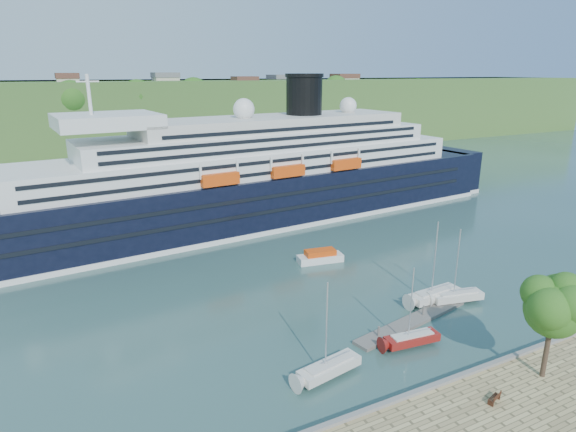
# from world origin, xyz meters

# --- Properties ---
(ground) EXTENTS (400.00, 400.00, 0.00)m
(ground) POSITION_xyz_m (0.00, 0.00, 0.00)
(ground) COLOR #284743
(ground) RESTS_ON ground
(far_hillside) EXTENTS (400.00, 50.00, 24.00)m
(far_hillside) POSITION_xyz_m (0.00, 145.00, 12.00)
(far_hillside) COLOR #2E5823
(far_hillside) RESTS_ON ground
(quay_coping) EXTENTS (220.00, 0.50, 0.30)m
(quay_coping) POSITION_xyz_m (0.00, -0.20, 1.15)
(quay_coping) COLOR slate
(quay_coping) RESTS_ON promenade
(cruise_ship) EXTENTS (119.46, 26.84, 26.60)m
(cruise_ship) POSITION_xyz_m (3.08, 53.33, 13.30)
(cruise_ship) COLOR black
(cruise_ship) RESTS_ON ground
(park_bench) EXTENTS (1.61, 1.04, 0.96)m
(park_bench) POSITION_xyz_m (1.48, -3.87, 1.48)
(park_bench) COLOR #4C2615
(park_bench) RESTS_ON promenade
(promenade_tree) EXTENTS (6.34, 6.34, 10.51)m
(promenade_tree) POSITION_xyz_m (8.19, -3.31, 6.25)
(promenade_tree) COLOR #235A17
(promenade_tree) RESTS_ON promenade
(floating_pontoon) EXTENTS (16.89, 5.24, 0.37)m
(floating_pontoon) POSITION_xyz_m (5.51, 10.55, 0.19)
(floating_pontoon) COLOR gray
(floating_pontoon) RESTS_ON ground
(sailboat_white_near) EXTENTS (7.28, 3.16, 9.10)m
(sailboat_white_near) POSITION_xyz_m (-7.92, 6.30, 4.55)
(sailboat_white_near) COLOR silver
(sailboat_white_near) RESTS_ON ground
(sailboat_red) EXTENTS (6.56, 2.47, 8.27)m
(sailboat_red) POSITION_xyz_m (2.24, 6.90, 4.13)
(sailboat_red) COLOR maroon
(sailboat_red) RESTS_ON ground
(sailboat_white_far) EXTENTS (7.71, 2.53, 9.82)m
(sailboat_white_far) POSITION_xyz_m (11.21, 13.28, 4.91)
(sailboat_white_far) COLOR silver
(sailboat_white_far) RESTS_ON ground
(tender_launch) EXTENTS (7.03, 3.36, 1.86)m
(tender_launch) POSITION_xyz_m (5.47, 30.68, 0.93)
(tender_launch) COLOR #DF450D
(tender_launch) RESTS_ON ground
(sailboat_extra) EXTENTS (7.22, 3.41, 9.00)m
(sailboat_extra) POSITION_xyz_m (13.48, 11.89, 4.50)
(sailboat_extra) COLOR silver
(sailboat_extra) RESTS_ON ground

